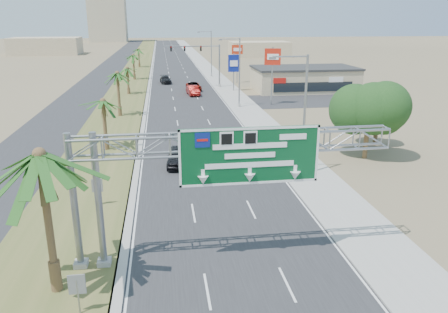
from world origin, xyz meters
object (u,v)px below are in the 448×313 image
car_far (166,80)px  car_left_lane (178,157)px  sign_gantry (218,154)px  pole_sign_red_near (273,60)px  palm_near (39,155)px  pole_sign_blue (234,64)px  signal_mast (209,62)px  pole_sign_red_far (237,52)px  store_building (304,79)px  car_right_lane (194,87)px  car_mid_lane (193,90)px

car_far → car_left_lane: bearing=-94.1°
sign_gantry → pole_sign_red_near: size_ratio=1.94×
palm_near → pole_sign_blue: bearing=72.8°
signal_mast → pole_sign_red_far: signal_mast is taller
store_building → pole_sign_red_far: 15.82m
sign_gantry → palm_near: palm_near is taller
palm_near → store_building: palm_near is taller
store_building → car_far: (-24.97, 12.74, -1.27)m
signal_mast → pole_sign_blue: bearing=-51.3°
signal_mast → store_building: size_ratio=0.57×
palm_near → car_right_lane: (11.20, 60.71, -6.21)m
car_mid_lane → car_far: bearing=100.4°
palm_near → car_left_lane: 20.44m
car_left_lane → pole_sign_blue: pole_sign_blue is taller
pole_sign_red_near → car_right_lane: bearing=124.5°
car_left_lane → car_right_lane: 42.62m
palm_near → car_right_lane: bearing=79.5°
store_building → car_mid_lane: 20.67m
car_right_lane → signal_mast: bearing=42.2°
car_mid_lane → palm_near: bearing=-107.0°
car_mid_lane → pole_sign_red_near: size_ratio=0.58×
car_left_lane → store_building: bearing=62.9°
sign_gantry → car_right_lane: sign_gantry is taller
palm_near → pole_sign_blue: palm_near is taller
palm_near → car_left_lane: size_ratio=1.75×
sign_gantry → pole_sign_red_near: 45.38m
pole_sign_blue → car_left_lane: bearing=-106.1°
pole_sign_red_near → car_far: bearing=121.5°
car_far → pole_sign_red_far: size_ratio=0.64×
car_right_lane → car_far: 11.19m
pole_sign_red_far → car_mid_lane: bearing=-126.7°
signal_mast → car_mid_lane: size_ratio=2.07×
palm_near → car_far: 71.28m
pole_sign_blue → sign_gantry: bearing=-100.1°
car_left_lane → pole_sign_red_far: pole_sign_red_far is taller
palm_near → signal_mast: bearing=77.3°
store_building → car_left_lane: bearing=-121.8°
car_left_lane → car_right_lane: size_ratio=0.92×
car_mid_lane → pole_sign_red_near: (11.18, -10.51, 5.93)m
store_building → pole_sign_red_near: 16.56m
signal_mast → car_far: 11.36m
car_left_lane → car_right_lane: bearing=88.5°
car_mid_lane → pole_sign_red_near: 16.45m
car_left_lane → pole_sign_red_far: bearing=79.2°
sign_gantry → pole_sign_blue: size_ratio=2.51×
pole_sign_red_near → pole_sign_red_far: size_ratio=1.10×
store_building → pole_sign_red_far: (-10.52, 11.07, 4.13)m
pole_sign_red_far → sign_gantry: bearing=-100.6°
sign_gantry → car_left_lane: bearing=95.3°
pole_sign_red_near → pole_sign_red_far: pole_sign_red_near is taller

